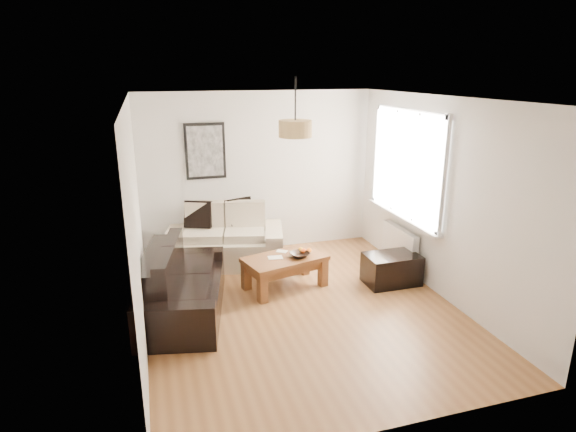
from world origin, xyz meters
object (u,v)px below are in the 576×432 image
object	(u,v)px
coffee_table	(285,272)
ottoman	(392,269)
loveseat_cream	(225,236)
sofa_leather	(183,283)

from	to	relation	value
coffee_table	ottoman	distance (m)	1.51
coffee_table	loveseat_cream	bearing A→B (deg)	119.26
sofa_leather	ottoman	bearing A→B (deg)	-77.36
sofa_leather	coffee_table	xyz separation A→B (m)	(1.40, 0.33, -0.17)
loveseat_cream	coffee_table	world-z (taller)	loveseat_cream
loveseat_cream	ottoman	size ratio (longest dim) A/B	2.35
ottoman	loveseat_cream	bearing A→B (deg)	145.80
sofa_leather	coffee_table	size ratio (longest dim) A/B	1.67
coffee_table	ottoman	size ratio (longest dim) A/B	1.47
ottoman	coffee_table	bearing A→B (deg)	168.35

